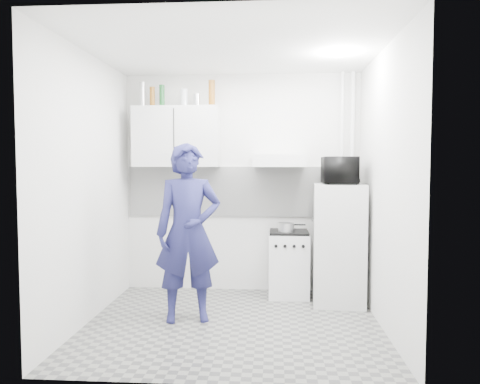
{
  "coord_description": "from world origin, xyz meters",
  "views": [
    {
      "loc": [
        0.38,
        -4.38,
        1.53
      ],
      "look_at": [
        0.05,
        0.3,
        1.25
      ],
      "focal_mm": 35.0,
      "sensor_mm": 36.0,
      "label": 1
    }
  ],
  "objects": [
    {
      "name": "floor",
      "position": [
        0.0,
        0.0,
        0.0
      ],
      "size": [
        2.8,
        2.8,
        0.0
      ],
      "primitive_type": "plane",
      "color": "slate",
      "rests_on": "ground"
    },
    {
      "name": "ceiling",
      "position": [
        0.0,
        0.0,
        2.6
      ],
      "size": [
        2.8,
        2.8,
        0.0
      ],
      "primitive_type": "plane",
      "color": "white",
      "rests_on": "wall_back"
    },
    {
      "name": "wall_back",
      "position": [
        0.0,
        1.25,
        1.3
      ],
      "size": [
        2.8,
        0.0,
        2.8
      ],
      "primitive_type": "plane",
      "rotation": [
        1.57,
        0.0,
        0.0
      ],
      "color": "silver",
      "rests_on": "floor"
    },
    {
      "name": "wall_left",
      "position": [
        -1.4,
        0.0,
        1.3
      ],
      "size": [
        0.0,
        2.6,
        2.6
      ],
      "primitive_type": "plane",
      "rotation": [
        1.57,
        0.0,
        1.57
      ],
      "color": "silver",
      "rests_on": "floor"
    },
    {
      "name": "wall_right",
      "position": [
        1.4,
        0.0,
        1.3
      ],
      "size": [
        0.0,
        2.6,
        2.6
      ],
      "primitive_type": "plane",
      "rotation": [
        1.57,
        0.0,
        -1.57
      ],
      "color": "silver",
      "rests_on": "floor"
    },
    {
      "name": "person",
      "position": [
        -0.44,
        0.09,
        0.87
      ],
      "size": [
        0.71,
        0.55,
        1.73
      ],
      "primitive_type": "imported",
      "rotation": [
        0.0,
        0.0,
        0.24
      ],
      "color": "#1F2051",
      "rests_on": "floor"
    },
    {
      "name": "stove",
      "position": [
        0.56,
        1.0,
        0.37
      ],
      "size": [
        0.46,
        0.46,
        0.73
      ],
      "primitive_type": "cube",
      "color": "white",
      "rests_on": "floor"
    },
    {
      "name": "fridge",
      "position": [
        1.1,
        0.75,
        0.66
      ],
      "size": [
        0.58,
        0.58,
        1.31
      ],
      "primitive_type": "cube",
      "rotation": [
        0.0,
        0.0,
        -0.07
      ],
      "color": "silver",
      "rests_on": "floor"
    },
    {
      "name": "stove_top",
      "position": [
        0.56,
        1.0,
        0.75
      ],
      "size": [
        0.44,
        0.44,
        0.03
      ],
      "primitive_type": "cube",
      "color": "black",
      "rests_on": "stove"
    },
    {
      "name": "saucepan",
      "position": [
        0.53,
        0.94,
        0.81
      ],
      "size": [
        0.18,
        0.18,
        0.1
      ],
      "primitive_type": "cylinder",
      "color": "silver",
      "rests_on": "stove_top"
    },
    {
      "name": "microwave",
      "position": [
        1.1,
        0.75,
        1.46
      ],
      "size": [
        0.53,
        0.36,
        0.29
      ],
      "primitive_type": "imported",
      "rotation": [
        0.0,
        0.0,
        1.56
      ],
      "color": "black",
      "rests_on": "fridge"
    },
    {
      "name": "bottle_a",
      "position": [
        -1.16,
        1.07,
        2.35
      ],
      "size": [
        0.07,
        0.07,
        0.29
      ],
      "primitive_type": "cylinder",
      "color": "silver",
      "rests_on": "upper_cabinet"
    },
    {
      "name": "bottle_b",
      "position": [
        -1.04,
        1.07,
        2.32
      ],
      "size": [
        0.06,
        0.06,
        0.23
      ],
      "primitive_type": "cylinder",
      "color": "brown",
      "rests_on": "upper_cabinet"
    },
    {
      "name": "bottle_c",
      "position": [
        -0.92,
        1.07,
        2.33
      ],
      "size": [
        0.06,
        0.06,
        0.26
      ],
      "primitive_type": "cylinder",
      "color": "#144C1E",
      "rests_on": "upper_cabinet"
    },
    {
      "name": "canister_a",
      "position": [
        -0.66,
        1.07,
        2.3
      ],
      "size": [
        0.08,
        0.08,
        0.2
      ],
      "primitive_type": "cylinder",
      "color": "#B2B7BC",
      "rests_on": "upper_cabinet"
    },
    {
      "name": "canister_b",
      "position": [
        -0.51,
        1.07,
        2.27
      ],
      "size": [
        0.08,
        0.08,
        0.15
      ],
      "primitive_type": "cylinder",
      "color": "silver",
      "rests_on": "upper_cabinet"
    },
    {
      "name": "bottle_e",
      "position": [
        -0.34,
        1.07,
        2.35
      ],
      "size": [
        0.08,
        0.08,
        0.3
      ],
      "primitive_type": "cylinder",
      "color": "brown",
      "rests_on": "upper_cabinet"
    },
    {
      "name": "upper_cabinet",
      "position": [
        -0.75,
        1.07,
        1.85
      ],
      "size": [
        1.0,
        0.35,
        0.7
      ],
      "primitive_type": "cube",
      "color": "silver",
      "rests_on": "wall_back"
    },
    {
      "name": "range_hood",
      "position": [
        0.45,
        1.0,
        1.57
      ],
      "size": [
        0.6,
        0.5,
        0.14
      ],
      "primitive_type": "cube",
      "color": "white",
      "rests_on": "wall_back"
    },
    {
      "name": "backsplash",
      "position": [
        0.0,
        1.24,
        1.2
      ],
      "size": [
        2.74,
        0.03,
        0.6
      ],
      "primitive_type": "cube",
      "color": "white",
      "rests_on": "wall_back"
    },
    {
      "name": "pipe_a",
      "position": [
        1.3,
        1.17,
        1.3
      ],
      "size": [
        0.05,
        0.05,
        2.6
      ],
      "primitive_type": "cylinder",
      "color": "white",
      "rests_on": "floor"
    },
    {
      "name": "pipe_b",
      "position": [
        1.18,
        1.17,
        1.3
      ],
      "size": [
        0.04,
        0.04,
        2.6
      ],
      "primitive_type": "cylinder",
      "color": "white",
      "rests_on": "floor"
    },
    {
      "name": "ceiling_spot_fixture",
      "position": [
        1.0,
        0.2,
        2.57
      ],
      "size": [
        0.1,
        0.1,
        0.02
      ],
      "primitive_type": "cylinder",
      "color": "white",
      "rests_on": "ceiling"
    }
  ]
}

